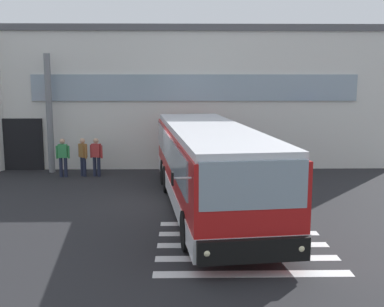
# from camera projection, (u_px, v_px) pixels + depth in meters

# --- Properties ---
(ground_plane) EXTENTS (80.00, 90.00, 0.02)m
(ground_plane) POSITION_uv_depth(u_px,v_px,m) (170.00, 203.00, 16.18)
(ground_plane) COLOR #232326
(ground_plane) RESTS_ON ground
(bay_paint_stripes) EXTENTS (4.40, 3.96, 0.01)m
(bay_paint_stripes) POSITION_uv_depth(u_px,v_px,m) (243.00, 245.00, 12.07)
(bay_paint_stripes) COLOR silver
(bay_paint_stripes) RESTS_ON ground
(terminal_building) EXTENTS (22.70, 13.80, 6.64)m
(terminal_building) POSITION_uv_depth(u_px,v_px,m) (164.00, 94.00, 27.10)
(terminal_building) COLOR silver
(terminal_building) RESTS_ON ground
(entry_support_column) EXTENTS (0.28, 0.28, 5.31)m
(entry_support_column) POSITION_uv_depth(u_px,v_px,m) (49.00, 114.00, 20.99)
(entry_support_column) COLOR slate
(entry_support_column) RESTS_ON ground
(bus_main_foreground) EXTENTS (3.88, 11.44, 2.70)m
(bus_main_foreground) POSITION_uv_depth(u_px,v_px,m) (209.00, 168.00, 15.29)
(bus_main_foreground) COLOR red
(bus_main_foreground) RESTS_ON ground
(passenger_near_column) EXTENTS (0.59, 0.24, 1.68)m
(passenger_near_column) POSITION_uv_depth(u_px,v_px,m) (63.00, 156.00, 20.22)
(passenger_near_column) COLOR #1E2338
(passenger_near_column) RESTS_ON ground
(passenger_by_doorway) EXTENTS (0.42, 0.46, 1.68)m
(passenger_by_doorway) POSITION_uv_depth(u_px,v_px,m) (83.00, 155.00, 20.36)
(passenger_by_doorway) COLOR #1E2338
(passenger_by_doorway) RESTS_ON ground
(passenger_at_curb_edge) EXTENTS (0.57, 0.45, 1.68)m
(passenger_at_curb_edge) POSITION_uv_depth(u_px,v_px,m) (97.00, 154.00, 20.37)
(passenger_at_curb_edge) COLOR #1E2338
(passenger_at_curb_edge) RESTS_ON ground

